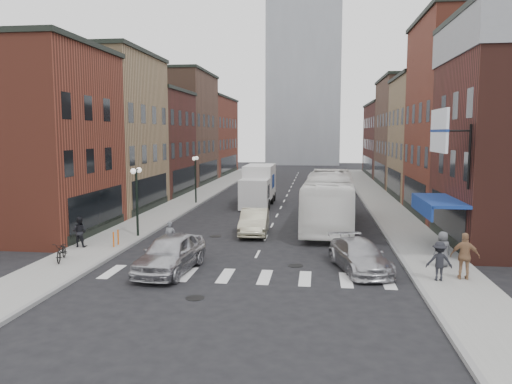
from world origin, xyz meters
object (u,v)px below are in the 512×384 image
motorcycle_rider (170,243)px  ped_right_c (443,249)px  billboard_sign (441,132)px  streetlamp_far (195,171)px  ped_right_b (465,256)px  sedan_left_near (170,253)px  sedan_left_far (254,222)px  streetlamp_near (137,189)px  bike_rack (116,238)px  box_truck (258,186)px  ped_right_a (439,261)px  transit_bus (329,200)px  parked_bicycle (62,251)px  curb_car (359,256)px  ped_left_solo (80,232)px

motorcycle_rider → ped_right_c: 12.43m
billboard_sign → streetlamp_far: billboard_sign is taller
streetlamp_far → ped_right_b: streetlamp_far is taller
sedan_left_near → sedan_left_far: bearing=78.7°
streetlamp_near → ped_right_c: size_ratio=2.57×
billboard_sign → bike_rack: bearing=177.2°
streetlamp_near → ped_right_c: (15.96, -4.87, -1.96)m
box_truck → streetlamp_far: bearing=-178.6°
ped_right_a → billboard_sign: bearing=-99.2°
motorcycle_rider → ped_right_b: ped_right_b is taller
streetlamp_far → motorcycle_rider: 19.62m
bike_rack → streetlamp_far: bearing=89.3°
sedan_left_near → ped_right_a: bearing=3.6°
transit_bus → ped_right_c: size_ratio=7.94×
billboard_sign → ped_right_b: size_ratio=1.92×
box_truck → ped_right_c: 21.73m
billboard_sign → ped_right_b: 6.00m
streetlamp_far → box_truck: bearing=1.1°
streetlamp_near → bike_rack: bearing=-94.2°
transit_bus → sedan_left_far: transit_bus is taller
parked_bicycle → sedan_left_near: bearing=-23.5°
box_truck → sedan_left_far: box_truck is taller
bike_rack → ped_right_a: ped_right_a is taller
streetlamp_near → ped_right_b: size_ratio=2.13×
curb_car → ped_right_a: 3.45m
streetlamp_far → ped_right_c: bearing=-49.8°
curb_car → streetlamp_near: bearing=141.1°
streetlamp_near → motorcycle_rider: 6.58m
ped_right_c → billboard_sign: bearing=-107.7°
ped_left_solo → streetlamp_far: bearing=-93.2°
curb_car → box_truck: bearing=94.4°
bike_rack → sedan_left_far: size_ratio=0.17×
ped_right_a → sedan_left_far: bearing=-44.4°
billboard_sign → ped_right_c: bearing=-91.3°
transit_bus → ped_right_b: transit_bus is taller
streetlamp_near → sedan_left_far: (6.60, 2.00, -2.16)m
streetlamp_near → ped_right_b: (16.37, -6.77, -1.80)m
motorcycle_rider → ped_left_solo: (-5.52, 2.06, 0.01)m
streetlamp_far → ped_left_solo: (-1.99, -17.13, -1.97)m
streetlamp_near → ped_left_solo: bearing=-122.4°
bike_rack → ped_left_solo: ped_left_solo is taller
bike_rack → motorcycle_rider: (3.73, -2.49, 0.38)m
sedan_left_near → ped_right_b: size_ratio=2.57×
streetlamp_far → sedan_left_near: bearing=-79.1°
streetlamp_near → ped_right_c: bearing=-17.0°
streetlamp_near → ped_right_c: 16.80m
sedan_left_near → transit_bus: bearing=64.2°
box_truck → sedan_left_far: 12.20m
billboard_sign → parked_bicycle: (-17.46, -2.50, -5.54)m
box_truck → ped_right_a: (9.91, -21.17, -0.71)m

